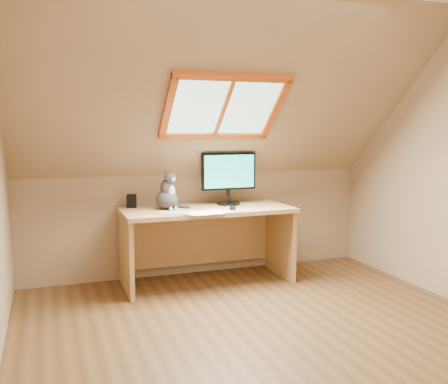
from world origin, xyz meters
name	(u,v)px	position (x,y,z in m)	size (l,w,h in m)	color
ground	(274,339)	(0.00, 0.00, 0.00)	(3.50, 3.50, 0.00)	brown
room_shell	(284,130)	(0.00, -0.09, 1.43)	(3.52, 3.52, 2.41)	tan
desk	(205,230)	(-0.04, 1.45, 0.49)	(1.57, 0.69, 0.72)	tan
monitor	(229,175)	(0.21, 1.50, 1.00)	(0.54, 0.23, 0.50)	black
cat	(167,195)	(-0.40, 1.43, 0.85)	(0.28, 0.30, 0.37)	#403B39
desk_speaker	(132,201)	(-0.70, 1.63, 0.78)	(0.08, 0.08, 0.12)	black
graphics_tablet	(175,213)	(-0.41, 1.16, 0.72)	(0.26, 0.19, 0.01)	#B2B2B7
mouse	(233,208)	(0.14, 1.18, 0.73)	(0.06, 0.11, 0.03)	black
papers	(211,212)	(-0.09, 1.12, 0.72)	(0.35, 0.30, 0.01)	white
cables	(244,207)	(0.28, 1.26, 0.72)	(0.51, 0.26, 0.01)	silver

